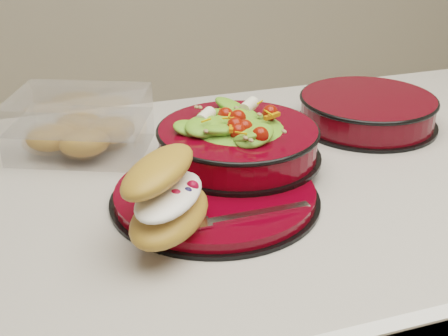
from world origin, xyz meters
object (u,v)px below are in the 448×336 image
object	(u,v)px
extra_bowl	(367,109)
fork	(240,216)
croissant	(168,196)
pastry_box	(81,126)
dinner_plate	(216,195)
salad_bowl	(238,135)

from	to	relation	value
extra_bowl	fork	bearing A→B (deg)	-141.76
croissant	pastry_box	world-z (taller)	croissant
pastry_box	extra_bowl	distance (m)	0.50
fork	pastry_box	bearing A→B (deg)	25.73
pastry_box	extra_bowl	size ratio (longest dim) A/B	1.01
dinner_plate	salad_bowl	xyz separation A→B (m)	(0.06, 0.09, 0.05)
fork	pastry_box	distance (m)	0.36
salad_bowl	extra_bowl	xyz separation A→B (m)	(0.28, 0.10, -0.03)
croissant	salad_bowl	bearing A→B (deg)	-5.68
dinner_plate	salad_bowl	bearing A→B (deg)	53.64
dinner_plate	fork	distance (m)	0.08
pastry_box	croissant	bearing A→B (deg)	-54.32
fork	extra_bowl	bearing A→B (deg)	-52.52
croissant	dinner_plate	bearing A→B (deg)	-11.12
pastry_box	dinner_plate	bearing A→B (deg)	-33.45
dinner_plate	croissant	world-z (taller)	croissant
dinner_plate	extra_bowl	world-z (taller)	extra_bowl
salad_bowl	pastry_box	world-z (taller)	salad_bowl
dinner_plate	pastry_box	world-z (taller)	pastry_box
salad_bowl	fork	xyz separation A→B (m)	(-0.06, -0.17, -0.04)
salad_bowl	croissant	world-z (taller)	salad_bowl
dinner_plate	pastry_box	xyz separation A→B (m)	(-0.15, 0.24, 0.03)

